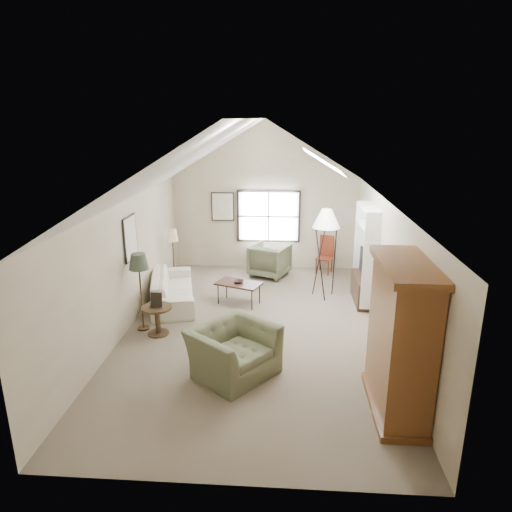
# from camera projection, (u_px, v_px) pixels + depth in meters

# --- Properties ---
(room_shell) EXTENTS (5.01, 8.01, 4.00)m
(room_shell) POSITION_uv_depth(u_px,v_px,m) (254.00, 165.00, 8.08)
(room_shell) COLOR #716050
(room_shell) RESTS_ON ground
(window) EXTENTS (1.72, 0.08, 1.42)m
(window) POSITION_uv_depth(u_px,v_px,m) (269.00, 216.00, 12.36)
(window) COLOR black
(window) RESTS_ON room_shell
(skylight) EXTENTS (0.80, 1.20, 0.52)m
(skylight) POSITION_uv_depth(u_px,v_px,m) (324.00, 160.00, 8.85)
(skylight) COLOR white
(skylight) RESTS_ON room_shell
(wall_art) EXTENTS (1.97, 3.71, 0.88)m
(wall_art) POSITION_uv_depth(u_px,v_px,m) (179.00, 221.00, 10.48)
(wall_art) COLOR black
(wall_art) RESTS_ON room_shell
(armoire) EXTENTS (0.60, 1.50, 2.20)m
(armoire) POSITION_uv_depth(u_px,v_px,m) (400.00, 339.00, 6.25)
(armoire) COLOR brown
(armoire) RESTS_ON ground
(tv_alcove) EXTENTS (0.32, 1.30, 2.10)m
(tv_alcove) POSITION_uv_depth(u_px,v_px,m) (365.00, 253.00, 10.05)
(tv_alcove) COLOR white
(tv_alcove) RESTS_ON ground
(media_console) EXTENTS (0.34, 1.18, 0.60)m
(media_console) POSITION_uv_depth(u_px,v_px,m) (362.00, 289.00, 10.30)
(media_console) COLOR #382316
(media_console) RESTS_ON ground
(tv_panel) EXTENTS (0.05, 0.90, 0.55)m
(tv_panel) POSITION_uv_depth(u_px,v_px,m) (364.00, 263.00, 10.12)
(tv_panel) COLOR black
(tv_panel) RESTS_ON media_console
(sofa) EXTENTS (1.40, 2.42, 0.66)m
(sofa) POSITION_uv_depth(u_px,v_px,m) (173.00, 288.00, 10.27)
(sofa) COLOR beige
(sofa) RESTS_ON ground
(armchair_near) EXTENTS (1.64, 1.67, 0.82)m
(armchair_near) POSITION_uv_depth(u_px,v_px,m) (234.00, 351.00, 7.35)
(armchair_near) COLOR #5A6446
(armchair_near) RESTS_ON ground
(armchair_far) EXTENTS (1.20, 1.21, 0.85)m
(armchair_far) POSITION_uv_depth(u_px,v_px,m) (270.00, 260.00, 11.98)
(armchair_far) COLOR #545B40
(armchair_far) RESTS_ON ground
(coffee_table) EXTENTS (1.10, 0.85, 0.50)m
(coffee_table) POSITION_uv_depth(u_px,v_px,m) (239.00, 293.00, 10.20)
(coffee_table) COLOR #3A2218
(coffee_table) RESTS_ON ground
(bowl) EXTENTS (0.30, 0.30, 0.06)m
(bowl) POSITION_uv_depth(u_px,v_px,m) (239.00, 282.00, 10.12)
(bowl) COLOR #372216
(bowl) RESTS_ON coffee_table
(side_table) EXTENTS (0.69, 0.69, 0.57)m
(side_table) POSITION_uv_depth(u_px,v_px,m) (158.00, 320.00, 8.75)
(side_table) COLOR #392917
(side_table) RESTS_ON ground
(side_chair) EXTENTS (0.51, 0.51, 1.01)m
(side_chair) POSITION_uv_depth(u_px,v_px,m) (325.00, 255.00, 12.16)
(side_chair) COLOR maroon
(side_chair) RESTS_ON ground
(tripod_lamp) EXTENTS (0.67, 0.67, 2.12)m
(tripod_lamp) POSITION_uv_depth(u_px,v_px,m) (325.00, 253.00, 10.36)
(tripod_lamp) COLOR silver
(tripod_lamp) RESTS_ON ground
(dark_lamp) EXTENTS (0.46, 0.46, 1.58)m
(dark_lamp) POSITION_uv_depth(u_px,v_px,m) (141.00, 291.00, 8.81)
(dark_lamp) COLOR #262D20
(dark_lamp) RESTS_ON ground
(tan_lamp) EXTENTS (0.34, 0.34, 1.42)m
(tan_lamp) POSITION_uv_depth(u_px,v_px,m) (173.00, 256.00, 11.32)
(tan_lamp) COLOR tan
(tan_lamp) RESTS_ON ground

